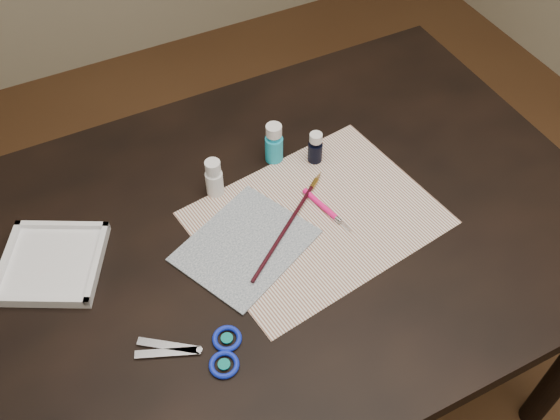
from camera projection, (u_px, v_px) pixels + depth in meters
name	position (u px, v px, depth m)	size (l,w,h in m)	color
ground	(280.00, 389.00, 1.81)	(3.50, 3.50, 0.02)	#422614
table	(280.00, 322.00, 1.52)	(1.30, 0.90, 0.75)	black
paper	(316.00, 218.00, 1.25)	(0.46, 0.35, 0.00)	white
canvas	(246.00, 245.00, 1.20)	(0.24, 0.19, 0.00)	#18293F
paint_bottle_white	(214.00, 178.00, 1.26)	(0.04, 0.04, 0.09)	white
paint_bottle_cyan	(274.00, 143.00, 1.32)	(0.04, 0.04, 0.09)	#1DABCD
paint_bottle_navy	(315.00, 148.00, 1.32)	(0.03, 0.03, 0.08)	black
paintbrush	(289.00, 222.00, 1.23)	(0.31, 0.01, 0.01)	black
craft_knife	(328.00, 211.00, 1.25)	(0.14, 0.01, 0.01)	#FF1478
scissors	(189.00, 354.00, 1.05)	(0.20, 0.10, 0.01)	silver
palette_tray	(52.00, 263.00, 1.16)	(0.18, 0.18, 0.02)	white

